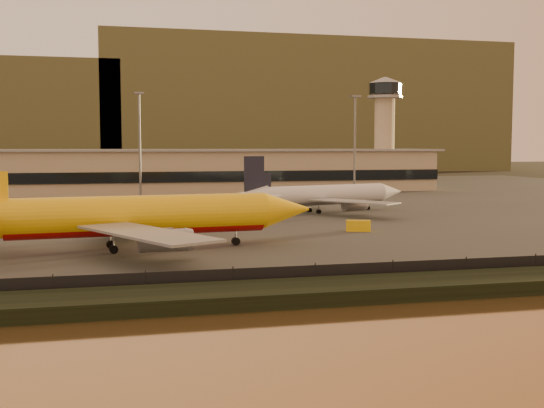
% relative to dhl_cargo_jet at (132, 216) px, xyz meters
% --- Properties ---
extents(ground, '(900.00, 900.00, 0.00)m').
position_rel_dhl_cargo_jet_xyz_m(ground, '(14.13, -15.31, -4.62)').
color(ground, black).
rests_on(ground, ground).
extents(embankment, '(320.00, 7.00, 1.40)m').
position_rel_dhl_cargo_jet_xyz_m(embankment, '(14.13, -32.31, -3.92)').
color(embankment, black).
rests_on(embankment, ground).
extents(tarmac, '(320.00, 220.00, 0.20)m').
position_rel_dhl_cargo_jet_xyz_m(tarmac, '(14.13, 79.69, -4.52)').
color(tarmac, '#2D2D2D').
rests_on(tarmac, ground).
extents(perimeter_fence, '(300.00, 0.05, 2.20)m').
position_rel_dhl_cargo_jet_xyz_m(perimeter_fence, '(14.13, -28.31, -3.32)').
color(perimeter_fence, black).
rests_on(perimeter_fence, tarmac).
extents(terminal_building, '(202.00, 25.00, 12.60)m').
position_rel_dhl_cargo_jet_xyz_m(terminal_building, '(-0.39, 110.24, 1.63)').
color(terminal_building, '#C7B28A').
rests_on(terminal_building, tarmac).
extents(control_tower, '(11.20, 11.20, 35.50)m').
position_rel_dhl_cargo_jet_xyz_m(control_tower, '(84.13, 115.69, 17.04)').
color(control_tower, '#C7B28A').
rests_on(control_tower, tarmac).
extents(apron_light_masts, '(152.20, 12.20, 25.40)m').
position_rel_dhl_cargo_jet_xyz_m(apron_light_masts, '(29.13, 59.69, 11.08)').
color(apron_light_masts, slate).
rests_on(apron_light_masts, tarmac).
extents(distant_hills, '(470.00, 160.00, 70.00)m').
position_rel_dhl_cargo_jet_xyz_m(distant_hills, '(-6.61, 324.69, 26.77)').
color(distant_hills, brown).
rests_on(distant_hills, ground).
extents(dhl_cargo_jet, '(49.58, 48.40, 14.80)m').
position_rel_dhl_cargo_jet_xyz_m(dhl_cargo_jet, '(0.00, 0.00, 0.00)').
color(dhl_cargo_jet, yellow).
rests_on(dhl_cargo_jet, tarmac).
extents(white_narrowbody_jet, '(39.78, 38.01, 11.59)m').
position_rel_dhl_cargo_jet_xyz_m(white_narrowbody_jet, '(39.79, 42.39, -0.96)').
color(white_narrowbody_jet, white).
rests_on(white_narrowbody_jet, tarmac).
extents(gse_vehicle_yellow, '(4.19, 2.82, 1.73)m').
position_rel_dhl_cargo_jet_xyz_m(gse_vehicle_yellow, '(35.75, 11.67, -3.55)').
color(gse_vehicle_yellow, yellow).
rests_on(gse_vehicle_yellow, tarmac).
extents(gse_vehicle_white, '(4.56, 3.16, 1.88)m').
position_rel_dhl_cargo_jet_xyz_m(gse_vehicle_white, '(1.22, 13.57, -3.48)').
color(gse_vehicle_white, white).
rests_on(gse_vehicle_white, tarmac).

